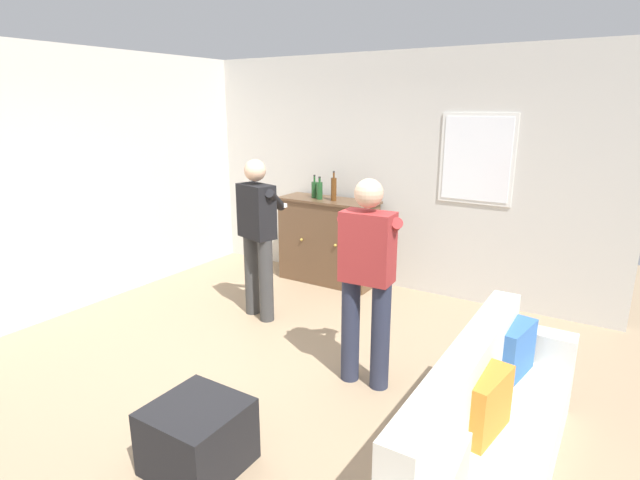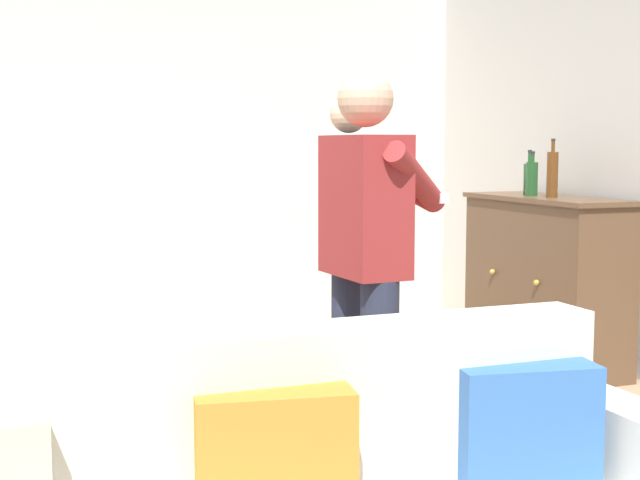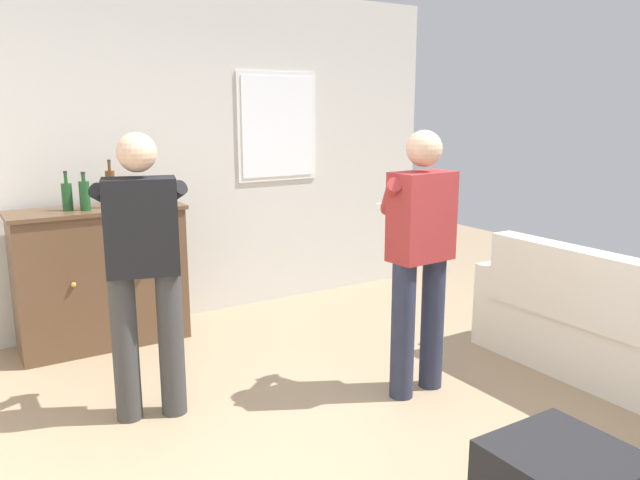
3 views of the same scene
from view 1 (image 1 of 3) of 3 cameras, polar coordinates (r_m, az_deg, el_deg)
The scene contains 11 objects.
ground at distance 4.38m, azimuth -7.02°, elevation -15.12°, with size 10.40×10.40×0.00m, color #9E8466.
wall_back_with_window at distance 6.11m, azimuth 8.66°, elevation 7.55°, with size 5.20×0.15×2.80m.
wall_side_left at distance 5.91m, azimuth -28.10°, elevation 5.63°, with size 0.12×5.20×2.80m, color silver.
couch at distance 3.18m, azimuth 18.59°, elevation -21.28°, with size 0.57×2.33×0.91m.
sideboard_cabinet at distance 6.30m, azimuth 0.90°, elevation -0.10°, with size 1.26×0.49×1.07m.
bottle_wine_green at distance 6.26m, azimuth -0.64°, elevation 5.82°, with size 0.07×0.07×0.29m.
bottle_liquor_amber at distance 6.07m, azimuth 1.58°, elevation 5.87°, with size 0.07×0.07×0.36m.
bottle_spirits_clear at distance 6.16m, azimuth -0.05°, elevation 5.71°, with size 0.08×0.08×0.28m.
ottoman at distance 3.41m, azimuth -13.81°, elevation -20.97°, with size 0.55×0.55×0.43m, color black.
person_standing_left at distance 5.18m, azimuth -7.09°, elevation 0.95°, with size 0.54×0.52×1.68m.
person_standing_right at distance 3.89m, azimuth 5.43°, elevation -3.86°, with size 0.56×0.49×1.68m.
Camera 1 is at (2.43, -2.90, 2.21)m, focal length 28.00 mm.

